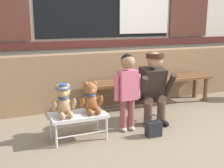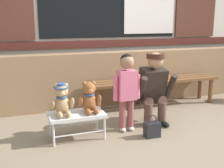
{
  "view_description": "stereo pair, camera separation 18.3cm",
  "coord_description": "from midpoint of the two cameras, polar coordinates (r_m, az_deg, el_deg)",
  "views": [
    {
      "loc": [
        -1.82,
        -2.73,
        1.36
      ],
      "look_at": [
        -0.46,
        0.52,
        0.55
      ],
      "focal_mm": 45.49,
      "sensor_mm": 36.0,
      "label": 1
    },
    {
      "loc": [
        -1.65,
        -2.79,
        1.36
      ],
      "look_at": [
        -0.46,
        0.52,
        0.55
      ],
      "focal_mm": 45.49,
      "sensor_mm": 36.0,
      "label": 2
    }
  ],
  "objects": [
    {
      "name": "wooden_bench_long",
      "position": [
        4.51,
        6.81,
        0.23
      ],
      "size": [
        2.1,
        0.4,
        0.44
      ],
      "color": "brown",
      "rests_on": "ground"
    },
    {
      "name": "brick_low_wall",
      "position": [
        4.63,
        -0.3,
        1.3
      ],
      "size": [
        7.28,
        0.25,
        0.85
      ],
      "primitive_type": "cube",
      "color": "#997551",
      "rests_on": "ground"
    },
    {
      "name": "teddy_bear_plain",
      "position": [
        3.29,
        -5.82,
        -2.92
      ],
      "size": [
        0.28,
        0.26,
        0.36
      ],
      "color": "#93562D",
      "rests_on": "small_display_bench"
    },
    {
      "name": "ground_plane",
      "position": [
        3.53,
        8.74,
        -9.83
      ],
      "size": [
        60.0,
        60.0,
        0.0
      ],
      "primitive_type": "plane",
      "color": "#84725B"
    },
    {
      "name": "child_standing",
      "position": [
        3.43,
        1.61,
        0.01
      ],
      "size": [
        0.35,
        0.18,
        0.96
      ],
      "color": "#994C4C",
      "rests_on": "ground"
    },
    {
      "name": "handbag_on_ground",
      "position": [
        3.41,
        6.82,
        -8.85
      ],
      "size": [
        0.18,
        0.11,
        0.27
      ],
      "color": "#232328",
      "rests_on": "ground"
    },
    {
      "name": "adult_crouching",
      "position": [
        3.75,
        6.84,
        -0.69
      ],
      "size": [
        0.5,
        0.49,
        0.95
      ],
      "color": "brown",
      "rests_on": "ground"
    },
    {
      "name": "teddy_bear_with_hat",
      "position": [
        3.21,
        -11.3,
        -3.33
      ],
      "size": [
        0.28,
        0.27,
        0.36
      ],
      "color": "tan",
      "rests_on": "small_display_bench"
    },
    {
      "name": "small_display_bench",
      "position": [
        3.3,
        -8.4,
        -6.5
      ],
      "size": [
        0.64,
        0.36,
        0.3
      ],
      "color": "silver",
      "rests_on": "ground"
    }
  ]
}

